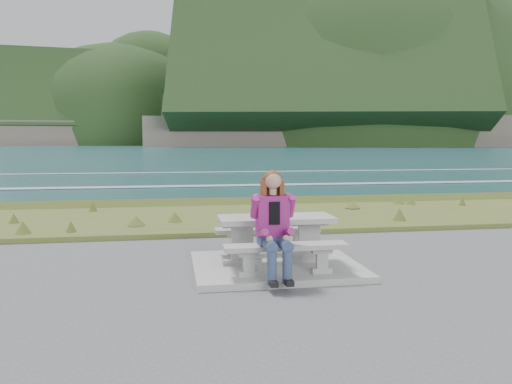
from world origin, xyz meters
TOP-DOWN VIEW (x-y plane):
  - concrete_slab at (0.00, 0.00)m, footprint 2.60×2.10m
  - picnic_table at (0.00, 0.00)m, footprint 1.80×0.75m
  - bench_landward at (0.00, -0.70)m, footprint 1.80×0.35m
  - bench_seaward at (0.00, 0.70)m, footprint 1.80×0.35m
  - grass_verge at (0.00, 5.00)m, footprint 160.00×4.50m
  - shore_drop at (0.00, 7.90)m, footprint 160.00×0.80m
  - ocean at (0.00, 25.09)m, footprint 1600.00×1600.00m
  - headland_range at (190.19, 398.16)m, footprint 729.83×363.95m
  - seated_woman at (-0.19, -0.84)m, footprint 0.46×0.79m

SIDE VIEW (x-z plane):
  - ocean at x=0.00m, z-range -1.79..-1.70m
  - grass_verge at x=0.00m, z-range -0.11..0.11m
  - shore_drop at x=0.00m, z-range -1.10..1.10m
  - concrete_slab at x=0.00m, z-range 0.00..0.10m
  - bench_landward at x=0.00m, z-range 0.22..0.67m
  - bench_seaward at x=0.00m, z-range 0.22..0.67m
  - seated_woman at x=-0.19m, z-range -0.10..1.42m
  - picnic_table at x=0.00m, z-range 0.31..1.06m
  - headland_range at x=190.19m, z-range -104.18..124.10m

